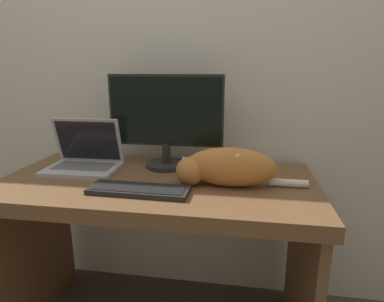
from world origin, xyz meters
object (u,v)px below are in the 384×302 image
Objects in this scene: laptop at (84,160)px; cat at (226,167)px; external_keyboard at (139,190)px; monitor at (166,119)px.

cat is (0.66, -0.10, 0.03)m from laptop.
laptop is 0.85× the size of external_keyboard.
external_keyboard is at bearing -35.86° from laptop.
external_keyboard is 0.35m from cat.
laptop is at bearing 146.80° from external_keyboard.
monitor is at bearing 86.24° from external_keyboard.
monitor is at bearing 14.89° from laptop.
monitor reaches higher than laptop.
cat is at bearing -36.11° from monitor.
monitor is 0.41m from external_keyboard.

